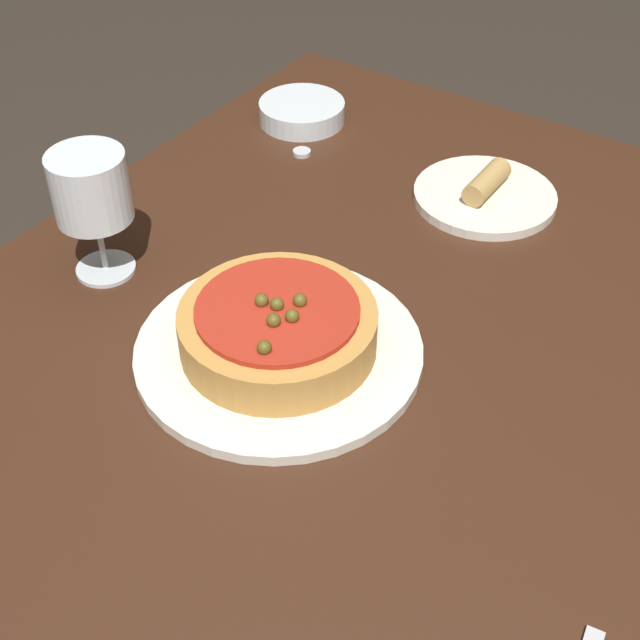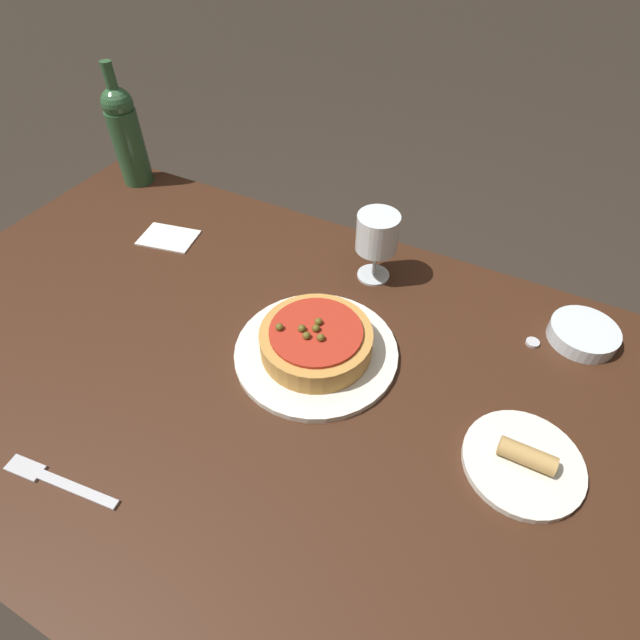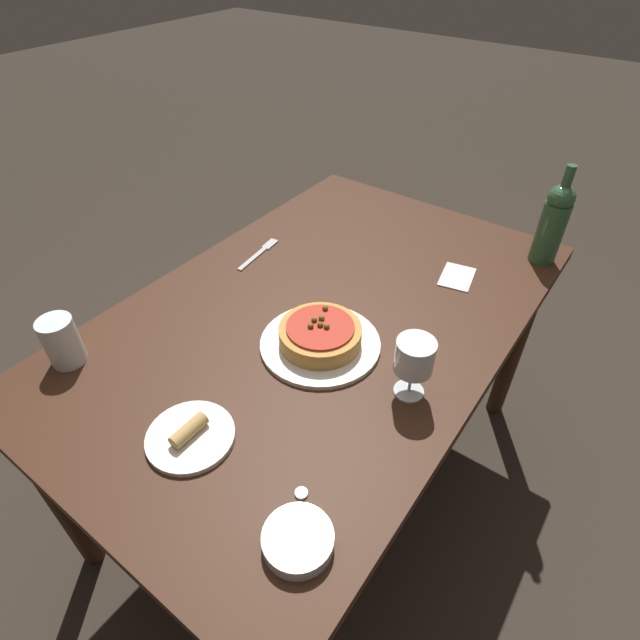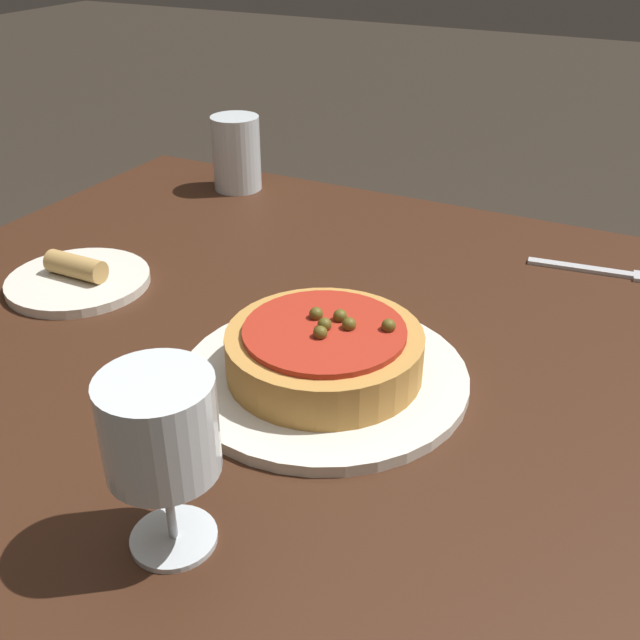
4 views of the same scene
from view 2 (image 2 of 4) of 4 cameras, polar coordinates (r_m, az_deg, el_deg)
name	(u,v)px [view 2 (image 2 of 4)]	position (r m, az deg, el deg)	size (l,w,h in m)	color
ground_plane	(273,531)	(1.54, -5.44, -22.85)	(14.00, 14.00, 0.00)	#2D261E
dining_table	(249,392)	(0.96, -8.15, -8.20)	(1.42, 0.91, 0.75)	#381E11
dinner_plate	(316,352)	(0.89, -0.44, -3.65)	(0.29, 0.29, 0.01)	silver
pizza	(316,340)	(0.86, -0.46, -2.33)	(0.20, 0.20, 0.06)	#BC843D
wine_glass	(377,235)	(0.98, 6.56, 9.68)	(0.08, 0.08, 0.15)	silver
wine_bottle	(126,134)	(1.38, -21.29, 19.20)	(0.07, 0.07, 0.29)	#2D5633
side_bowl	(583,334)	(1.02, 27.86, -1.41)	(0.12, 0.12, 0.03)	silver
fork	(54,480)	(0.85, -28.10, -15.82)	(0.19, 0.04, 0.00)	#B7B7BC
side_plate	(523,462)	(0.82, 22.23, -14.76)	(0.18, 0.18, 0.04)	silver
paper_napkin	(169,238)	(1.19, -16.93, 8.99)	(0.14, 0.11, 0.00)	silver
bottle_cap	(533,343)	(0.98, 23.12, -2.39)	(0.02, 0.02, 0.01)	#B7B7BC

